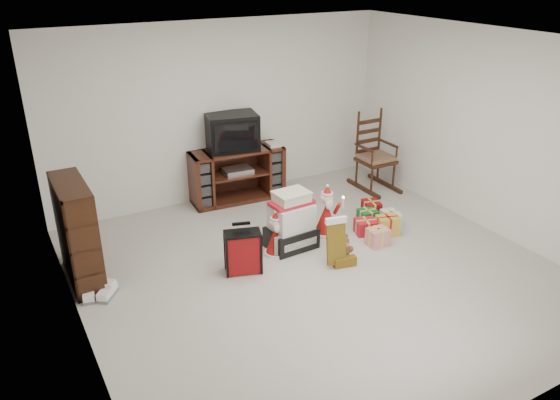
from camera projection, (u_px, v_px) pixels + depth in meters
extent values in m
cube|color=#B1ADA2|center=(316.00, 271.00, 6.16)|extent=(5.00, 5.00, 0.01)
cube|color=silver|center=(324.00, 42.00, 5.14)|extent=(5.00, 5.00, 0.01)
cube|color=silver|center=(222.00, 112.00, 7.64)|extent=(5.00, 0.01, 2.50)
cube|color=silver|center=(524.00, 280.00, 3.66)|extent=(5.00, 0.01, 2.50)
cube|color=silver|center=(67.00, 218.00, 4.53)|extent=(0.01, 5.00, 2.50)
cube|color=silver|center=(488.00, 132.00, 6.77)|extent=(0.01, 5.00, 2.50)
cube|color=#421D13|center=(237.00, 175.00, 7.81)|extent=(1.36, 0.58, 0.76)
cube|color=silver|center=(238.00, 171.00, 7.76)|extent=(0.42, 0.32, 0.08)
cube|color=#371B0F|center=(77.00, 233.00, 5.77)|extent=(0.31, 0.93, 1.13)
cube|color=#371B0F|center=(376.00, 161.00, 8.17)|extent=(0.49, 0.47, 0.05)
cube|color=#836447|center=(376.00, 157.00, 8.15)|extent=(0.45, 0.44, 0.06)
cube|color=#371B0F|center=(369.00, 131.00, 8.18)|extent=(0.41, 0.06, 0.75)
cube|color=#371B0F|center=(374.00, 186.00, 8.34)|extent=(0.50, 0.81, 0.06)
cube|color=black|center=(291.00, 237.00, 6.60)|extent=(0.59, 0.44, 0.26)
cube|color=silver|center=(291.00, 216.00, 6.49)|extent=(0.49, 0.39, 0.31)
cube|color=red|center=(291.00, 203.00, 6.41)|extent=(0.52, 0.30, 0.05)
cube|color=beige|center=(292.00, 197.00, 6.38)|extent=(0.40, 0.31, 0.10)
cube|color=maroon|center=(243.00, 252.00, 6.03)|extent=(0.42, 0.31, 0.50)
cube|color=black|center=(239.00, 224.00, 5.97)|extent=(0.20, 0.09, 0.03)
ellipsoid|color=brown|center=(341.00, 251.00, 6.34)|extent=(0.22, 0.18, 0.23)
sphere|color=brown|center=(343.00, 242.00, 6.26)|extent=(0.14, 0.14, 0.14)
cone|color=#9F1511|center=(326.00, 218.00, 6.88)|extent=(0.31, 0.31, 0.44)
sphere|color=beige|center=(327.00, 198.00, 6.76)|extent=(0.15, 0.15, 0.15)
cone|color=#9F1511|center=(327.00, 190.00, 6.72)|extent=(0.13, 0.13, 0.11)
cylinder|color=silver|center=(343.00, 203.00, 6.76)|extent=(0.02, 0.02, 0.13)
cone|color=#9F1511|center=(276.00, 240.00, 6.42)|extent=(0.26, 0.26, 0.37)
sphere|color=beige|center=(276.00, 223.00, 6.32)|extent=(0.13, 0.13, 0.13)
cone|color=#9F1511|center=(275.00, 215.00, 6.29)|extent=(0.11, 0.11, 0.09)
cylinder|color=silver|center=(290.00, 227.00, 6.32)|extent=(0.02, 0.02, 0.11)
cube|color=white|center=(89.00, 295.00, 5.61)|extent=(0.18, 0.31, 0.10)
cube|color=white|center=(107.00, 290.00, 5.69)|extent=(0.27, 0.30, 0.10)
cube|color=red|center=(367.00, 225.00, 6.92)|extent=(0.24, 0.24, 0.24)
cube|color=#19662E|center=(367.00, 215.00, 7.19)|extent=(0.24, 0.24, 0.24)
cube|color=gold|center=(388.00, 225.00, 6.91)|extent=(0.24, 0.24, 0.24)
cube|color=silver|center=(380.00, 236.00, 6.64)|extent=(0.24, 0.24, 0.24)
cube|color=silver|center=(390.00, 217.00, 7.14)|extent=(0.24, 0.24, 0.24)
cube|color=maroon|center=(370.00, 207.00, 7.42)|extent=(0.24, 0.24, 0.24)
cube|color=black|center=(232.00, 132.00, 7.57)|extent=(0.78, 0.62, 0.51)
cube|color=black|center=(240.00, 136.00, 7.37)|extent=(0.58, 0.14, 0.41)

